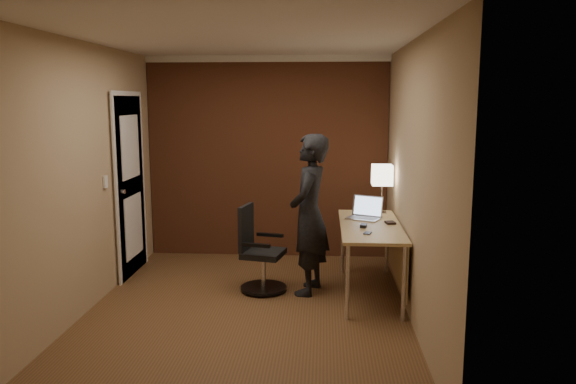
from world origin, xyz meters
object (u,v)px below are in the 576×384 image
object	(u,v)px
desk	(377,237)
laptop	(365,212)
mouse	(364,226)
phone	(368,233)
desk_lamp	(382,176)
person	(309,215)
wallet	(390,223)
office_chair	(258,254)

from	to	relation	value
desk	laptop	bearing A→B (deg)	108.96
laptop	mouse	bearing A→B (deg)	-96.39
desk	phone	bearing A→B (deg)	-108.49
desk_lamp	laptop	xyz separation A→B (m)	(-0.19, -0.29, -0.35)
laptop	mouse	size ratio (longest dim) A/B	4.09
mouse	person	world-z (taller)	person
desk_lamp	laptop	size ratio (longest dim) A/B	1.31
desk_lamp	mouse	bearing A→B (deg)	-108.48
wallet	person	size ratio (longest dim) A/B	0.07
desk_lamp	laptop	bearing A→B (deg)	-123.75
desk_lamp	phone	size ratio (longest dim) A/B	4.65
desk_lamp	person	size ratio (longest dim) A/B	0.33
phone	person	distance (m)	0.70
phone	office_chair	world-z (taller)	office_chair
desk	laptop	world-z (taller)	laptop
desk_lamp	phone	world-z (taller)	desk_lamp
desk	person	distance (m)	0.72
wallet	mouse	bearing A→B (deg)	-146.88
wallet	person	distance (m)	0.82
desk_lamp	office_chair	distance (m)	1.61
desk	wallet	distance (m)	0.20
wallet	person	world-z (taller)	person
person	mouse	bearing A→B (deg)	85.52
office_chair	person	xyz separation A→B (m)	(0.52, -0.01, 0.43)
desk_lamp	phone	xyz separation A→B (m)	(-0.22, -0.98, -0.41)
desk	phone	xyz separation A→B (m)	(-0.13, -0.39, 0.13)
desk_lamp	wallet	bearing A→B (deg)	-85.93
wallet	laptop	bearing A→B (deg)	132.63
desk	person	world-z (taller)	person
mouse	office_chair	size ratio (longest dim) A/B	0.11
phone	person	world-z (taller)	person
laptop	person	distance (m)	0.65
phone	mouse	bearing A→B (deg)	111.54
desk	phone	size ratio (longest dim) A/B	13.04
laptop	person	bearing A→B (deg)	-155.32
desk_lamp	person	bearing A→B (deg)	-144.38
wallet	person	xyz separation A→B (m)	(-0.82, -0.02, 0.08)
office_chair	laptop	bearing A→B (deg)	13.04
desk_lamp	person	distance (m)	1.01
desk	desk_lamp	bearing A→B (deg)	81.17
laptop	mouse	world-z (taller)	laptop
mouse	office_chair	world-z (taller)	office_chair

